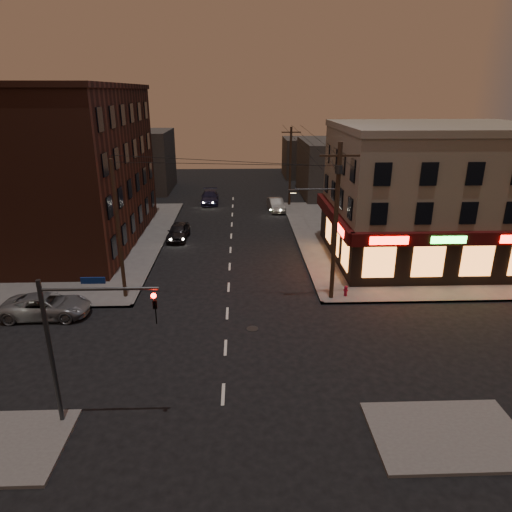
{
  "coord_description": "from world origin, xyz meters",
  "views": [
    {
      "loc": [
        0.87,
        -21.33,
        12.93
      ],
      "look_at": [
        1.84,
        5.54,
        3.2
      ],
      "focal_mm": 32.0,
      "sensor_mm": 36.0,
      "label": 1
    }
  ],
  "objects_px": {
    "sedan_mid": "(276,205)",
    "fire_hydrant": "(346,290)",
    "suv_cross": "(46,306)",
    "sedan_far": "(210,197)",
    "sedan_near": "(178,231)"
  },
  "relations": [
    {
      "from": "suv_cross",
      "to": "sedan_mid",
      "type": "xyz_separation_m",
      "value": [
        15.92,
        25.55,
        0.01
      ]
    },
    {
      "from": "sedan_near",
      "to": "sedan_far",
      "type": "relative_size",
      "value": 0.85
    },
    {
      "from": "suv_cross",
      "to": "sedan_mid",
      "type": "relative_size",
      "value": 1.16
    },
    {
      "from": "sedan_mid",
      "to": "sedan_near",
      "type": "bearing_deg",
      "value": -139.76
    },
    {
      "from": "suv_cross",
      "to": "sedan_far",
      "type": "height_order",
      "value": "sedan_far"
    },
    {
      "from": "suv_cross",
      "to": "sedan_mid",
      "type": "height_order",
      "value": "sedan_mid"
    },
    {
      "from": "suv_cross",
      "to": "sedan_near",
      "type": "xyz_separation_m",
      "value": [
        6.06,
        15.28,
        0.03
      ]
    },
    {
      "from": "fire_hydrant",
      "to": "sedan_far",
      "type": "bearing_deg",
      "value": 110.97
    },
    {
      "from": "sedan_far",
      "to": "fire_hydrant",
      "type": "bearing_deg",
      "value": -70.7
    },
    {
      "from": "sedan_far",
      "to": "fire_hydrant",
      "type": "height_order",
      "value": "sedan_far"
    },
    {
      "from": "suv_cross",
      "to": "sedan_far",
      "type": "distance_m",
      "value": 30.75
    },
    {
      "from": "sedan_near",
      "to": "fire_hydrant",
      "type": "height_order",
      "value": "sedan_near"
    },
    {
      "from": "suv_cross",
      "to": "sedan_near",
      "type": "height_order",
      "value": "sedan_near"
    },
    {
      "from": "suv_cross",
      "to": "sedan_far",
      "type": "xyz_separation_m",
      "value": [
        8.12,
        29.66,
        0.03
      ]
    },
    {
      "from": "sedan_mid",
      "to": "fire_hydrant",
      "type": "bearing_deg",
      "value": -89.16
    }
  ]
}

